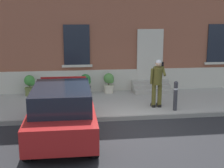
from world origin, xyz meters
TOP-DOWN VIEW (x-y plane):
  - ground_plane at (0.00, 0.00)m, footprint 80.00×80.00m
  - sidewalk at (0.00, 2.80)m, footprint 24.00×3.60m
  - curb_edge at (0.00, 0.94)m, footprint 24.00×0.12m
  - building_facade at (0.00, 5.29)m, footprint 24.00×1.52m
  - entrance_stoop at (2.01, 4.23)m, footprint 1.64×0.96m
  - hatchback_car_red at (-1.73, -0.30)m, footprint 1.82×4.08m
  - bollard_near_person at (2.12, 1.35)m, footprint 0.15×0.15m
  - bollard_far_left at (-2.19, 1.35)m, footprint 0.15×0.15m
  - person_on_phone at (1.58, 1.79)m, footprint 0.51×0.49m
  - planter_olive at (-3.17, 4.17)m, footprint 0.44×0.44m
  - planter_charcoal at (-0.86, 4.12)m, footprint 0.44×0.44m
  - planter_cream at (0.14, 4.21)m, footprint 0.44×0.44m

SIDE VIEW (x-z plane):
  - ground_plane at x=0.00m, z-range 0.00..0.00m
  - sidewalk at x=0.00m, z-range 0.00..0.15m
  - curb_edge at x=0.00m, z-range 0.00..0.15m
  - entrance_stoop at x=2.01m, z-range 0.10..0.58m
  - planter_olive at x=-3.17m, z-range 0.18..1.04m
  - planter_charcoal at x=-0.86m, z-range 0.18..1.04m
  - planter_cream at x=0.14m, z-range 0.18..1.04m
  - bollard_near_person at x=2.12m, z-range 0.19..1.24m
  - bollard_far_left at x=-2.19m, z-range 0.19..1.24m
  - hatchback_car_red at x=-1.73m, z-range 0.04..1.54m
  - person_on_phone at x=1.58m, z-range 0.28..2.02m
  - building_facade at x=0.00m, z-range -0.02..7.48m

